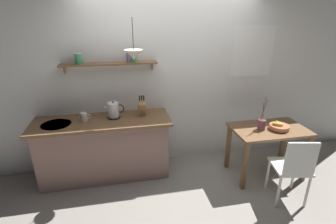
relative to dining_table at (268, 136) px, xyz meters
The scene contains 12 objects.
ground_plane 1.41m from the dining_table, behind, with size 14.00×14.00×0.00m, color gray.
back_wall 1.49m from the dining_table, 144.83° to the left, with size 6.80×0.11×2.70m.
kitchen_counter 2.31m from the dining_table, 169.59° to the left, with size 1.83×0.63×0.88m.
wall_shelf 2.40m from the dining_table, 164.26° to the left, with size 1.27×0.20×0.28m.
dining_table is the anchor object (origin of this frame).
dining_chair_near 0.62m from the dining_table, 92.25° to the right, with size 0.48×0.49×0.90m.
fruit_bowl 0.21m from the dining_table, 30.45° to the right, with size 0.26×0.26×0.12m.
twig_vase 0.25m from the dining_table, behind, with size 0.10×0.10×0.47m.
electric_kettle 2.18m from the dining_table, 167.88° to the left, with size 0.26×0.17×0.24m.
knife_block 1.82m from the dining_table, 164.77° to the left, with size 0.10×0.19×0.30m.
coffee_mug_by_sink 2.55m from the dining_table, behind, with size 0.13×0.08×0.11m.
pendant_lamp 2.16m from the dining_table, behind, with size 0.23×0.23×0.48m.
Camera 1 is at (-0.75, -2.97, 2.25)m, focal length 27.38 mm.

